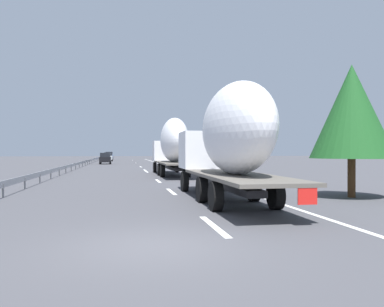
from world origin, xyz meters
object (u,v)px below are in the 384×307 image
(car_blue_sedan, at_px, (109,156))
(road_sign, at_px, (181,150))
(truck_trailing, at_px, (228,138))
(truck_lead, at_px, (172,144))
(car_silver_hatch, at_px, (108,157))
(car_black_suv, at_px, (105,158))

(car_blue_sedan, relative_size, road_sign, 1.35)
(truck_trailing, height_order, car_blue_sedan, truck_trailing)
(truck_lead, bearing_deg, road_sign, -10.81)
(truck_lead, xyz_separation_m, car_silver_hatch, (52.82, 7.19, -1.75))
(truck_trailing, height_order, car_black_suv, truck_trailing)
(truck_trailing, height_order, car_silver_hatch, truck_trailing)
(truck_lead, bearing_deg, car_blue_sedan, 6.38)
(truck_lead, distance_m, road_sign, 16.54)
(road_sign, bearing_deg, car_black_suv, 31.13)
(car_silver_hatch, xyz_separation_m, road_sign, (-36.58, -10.29, 1.36))
(truck_lead, xyz_separation_m, car_blue_sedan, (65.90, 7.36, -1.71))
(car_blue_sedan, xyz_separation_m, car_silver_hatch, (-13.08, -0.18, -0.04))
(car_blue_sedan, relative_size, car_black_suv, 1.11)
(car_silver_hatch, height_order, road_sign, road_sign)
(truck_trailing, bearing_deg, road_sign, -5.12)
(car_silver_hatch, distance_m, car_black_suv, 19.89)
(car_silver_hatch, bearing_deg, truck_lead, -172.25)
(truck_lead, height_order, car_black_suv, truck_lead)
(road_sign, bearing_deg, car_blue_sedan, 11.90)
(truck_lead, bearing_deg, car_silver_hatch, 7.75)
(car_silver_hatch, bearing_deg, car_blue_sedan, 0.77)
(car_black_suv, bearing_deg, truck_trailing, -172.25)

